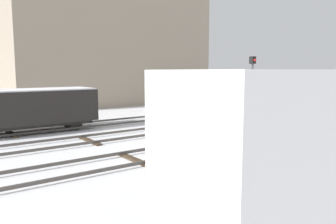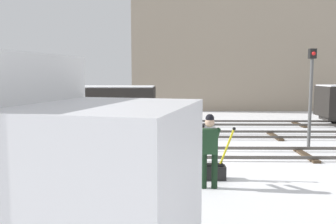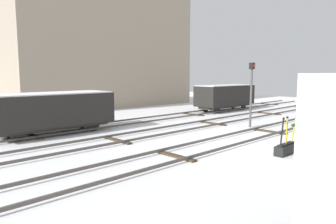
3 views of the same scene
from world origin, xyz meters
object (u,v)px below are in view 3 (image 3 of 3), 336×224
Objects in this scene: freight_car_mid_siding at (53,110)px; freight_car_far_end at (226,96)px; switch_lever_frame at (286,148)px; signal_post at (251,88)px; rail_worker at (308,129)px.

freight_car_mid_siding is 14.87m from freight_car_far_end.
switch_lever_frame is 0.25× the size of freight_car_mid_siding.
signal_post is at bearing 43.23° from switch_lever_frame.
rail_worker is at bearing -66.28° from freight_car_mid_siding.
signal_post is (4.35, 4.14, 2.03)m from switch_lever_frame.
switch_lever_frame is 6.34m from signal_post.
switch_lever_frame is at bearing -136.44° from signal_post.
freight_car_mid_siding reaches higher than rail_worker.
freight_car_far_end is at bearing 45.24° from signal_post.
rail_worker is at bearing -131.09° from signal_post.
signal_post is at bearing -33.32° from freight_car_mid_siding.
freight_car_far_end is at bearing 44.20° from switch_lever_frame.
rail_worker is 11.77m from freight_car_mid_siding.
rail_worker is (0.10, -0.73, 0.79)m from switch_lever_frame.
rail_worker is at bearing -133.75° from freight_car_far_end.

